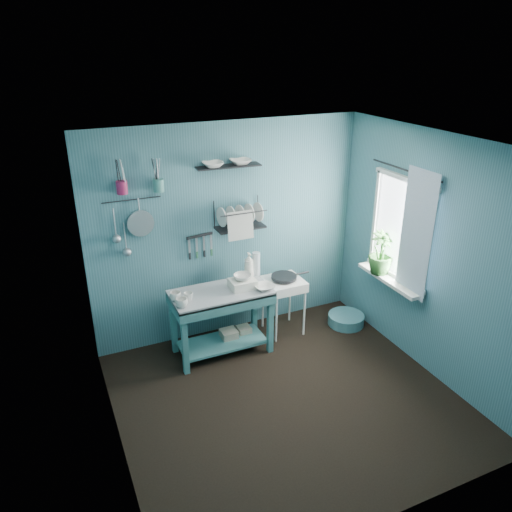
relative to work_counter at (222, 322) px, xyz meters
name	(u,v)px	position (x,y,z in m)	size (l,w,h in m)	color
floor	(287,399)	(0.29, -1.04, -0.38)	(3.20, 3.20, 0.00)	black
ceiling	(294,146)	(0.29, -1.04, 2.12)	(3.20, 3.20, 0.00)	silver
wall_back	(229,232)	(0.29, 0.46, 0.87)	(3.20, 3.20, 0.00)	#35636E
wall_front	(399,384)	(0.29, -2.54, 0.87)	(3.20, 3.20, 0.00)	#35636E
wall_left	(106,325)	(-1.31, -1.04, 0.87)	(3.00, 3.00, 0.00)	#35636E
wall_right	(430,257)	(1.89, -1.04, 0.87)	(3.00, 3.00, 0.00)	#35636E
work_counter	(222,322)	(0.00, 0.00, 0.00)	(1.09, 0.54, 0.77)	#377174
mug_left	(182,303)	(-0.48, -0.16, 0.43)	(0.12, 0.12, 0.10)	silver
mug_mid	(188,297)	(-0.38, -0.06, 0.43)	(0.10, 0.10, 0.09)	silver
mug_right	(176,296)	(-0.50, 0.00, 0.43)	(0.12, 0.12, 0.10)	silver
wash_tub	(243,284)	(0.25, -0.02, 0.43)	(0.28, 0.22, 0.10)	silver
tub_bowl	(243,277)	(0.25, -0.02, 0.51)	(0.20, 0.20, 0.06)	silver
soap_bottle	(249,265)	(0.42, 0.20, 0.53)	(0.12, 0.12, 0.30)	silver
water_bottle	(256,264)	(0.52, 0.22, 0.52)	(0.09, 0.09, 0.28)	silver
counter_bowl	(264,287)	(0.45, -0.15, 0.41)	(0.22, 0.22, 0.05)	silver
hotplate_stand	(283,306)	(0.83, 0.11, -0.04)	(0.43, 0.43, 0.69)	white
frying_pan	(284,277)	(0.83, 0.11, 0.34)	(0.30, 0.30, 0.04)	black
knife_strip	(200,236)	(-0.07, 0.43, 0.89)	(0.32, 0.02, 0.03)	black
dish_rack	(240,215)	(0.38, 0.33, 1.10)	(0.55, 0.24, 0.32)	black
upper_shelf	(228,166)	(0.26, 0.36, 1.65)	(0.70, 0.18, 0.01)	black
shelf_bowl_left	(213,165)	(0.09, 0.36, 1.68)	(0.22, 0.22, 0.05)	silver
shelf_bowl_right	(240,164)	(0.40, 0.36, 1.66)	(0.23, 0.23, 0.06)	silver
utensil_cup_magenta	(122,187)	(-0.86, 0.38, 1.54)	(0.11, 0.11, 0.13)	#951B46
utensil_cup_teal	(158,185)	(-0.50, 0.38, 1.52)	(0.11, 0.11, 0.13)	#3C7E77
colander	(141,223)	(-0.71, 0.41, 1.13)	(0.28, 0.28, 0.03)	#ACAEB4
ladle_outer	(114,223)	(-0.97, 0.42, 1.18)	(0.01, 0.01, 0.30)	#ACAEB4
ladle_inner	(125,236)	(-0.88, 0.42, 1.01)	(0.01, 0.01, 0.30)	#ACAEB4
hook_rail	(132,200)	(-0.77, 0.43, 1.39)	(0.01, 0.01, 0.60)	black
window_glass	(401,229)	(1.87, -0.59, 1.02)	(1.10, 1.10, 0.00)	white
windowsill	(389,280)	(1.79, -0.59, 0.43)	(0.16, 0.95, 0.04)	white
curtain	(416,235)	(1.81, -0.89, 1.07)	(1.35, 1.35, 0.00)	silver
curtain_rod	(405,170)	(1.83, -0.59, 1.67)	(0.02, 0.02, 1.05)	black
potted_plant	(381,253)	(1.77, -0.42, 0.69)	(0.28, 0.28, 0.50)	#2A5B24
storage_tin_large	(229,339)	(0.10, 0.05, -0.27)	(0.18, 0.18, 0.22)	gray
storage_tin_small	(244,334)	(0.30, 0.08, -0.28)	(0.15, 0.15, 0.20)	gray
floor_basin	(346,319)	(1.62, -0.08, -0.32)	(0.45, 0.45, 0.13)	teal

